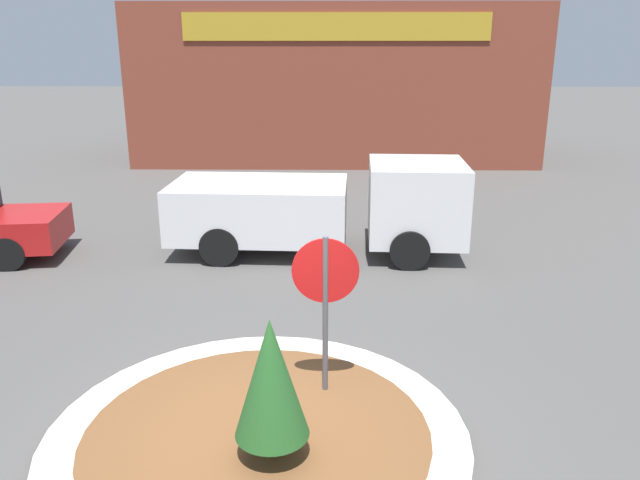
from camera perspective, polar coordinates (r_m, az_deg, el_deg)
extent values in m
plane|color=#514F4C|center=(7.48, -5.71, -17.83)|extent=(120.00, 120.00, 0.00)
cylinder|color=beige|center=(7.45, -5.73, -17.42)|extent=(4.78, 4.78, 0.13)
cylinder|color=brown|center=(7.44, -5.73, -17.41)|extent=(3.92, 3.92, 0.13)
cylinder|color=#4C4C51|center=(7.69, 0.49, -7.40)|extent=(0.07, 0.07, 2.16)
cylinder|color=#B71414|center=(7.44, 0.50, -2.84)|extent=(0.81, 0.03, 0.81)
cylinder|color=brown|center=(6.95, -4.35, -18.15)|extent=(0.08, 0.08, 0.27)
cone|color=#235623|center=(6.52, -4.51, -12.47)|extent=(0.79, 0.79, 1.32)
cube|color=silver|center=(13.26, 8.80, 3.58)|extent=(2.06, 2.16, 1.60)
cube|color=silver|center=(13.41, -5.54, 2.86)|extent=(3.79, 2.35, 1.14)
cube|color=black|center=(13.28, 11.83, 4.68)|extent=(0.12, 1.86, 0.56)
cylinder|color=black|center=(14.41, 7.58, 1.62)|extent=(0.81, 0.28, 0.80)
cylinder|color=black|center=(12.49, 8.20, -0.91)|extent=(0.81, 0.28, 0.80)
cylinder|color=black|center=(14.62, -7.51, 1.87)|extent=(0.81, 0.28, 0.80)
cylinder|color=black|center=(12.74, -9.17, -0.59)|extent=(0.81, 0.28, 0.80)
cube|color=brown|center=(24.95, 1.39, 14.14)|extent=(14.68, 6.00, 5.65)
cube|color=#B28E23|center=(21.88, 1.50, 18.93)|extent=(10.28, 0.08, 0.90)
cylinder|color=black|center=(15.19, -24.70, 0.74)|extent=(0.70, 0.27, 0.69)
cylinder|color=black|center=(13.78, -26.64, -1.14)|extent=(0.70, 0.27, 0.69)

